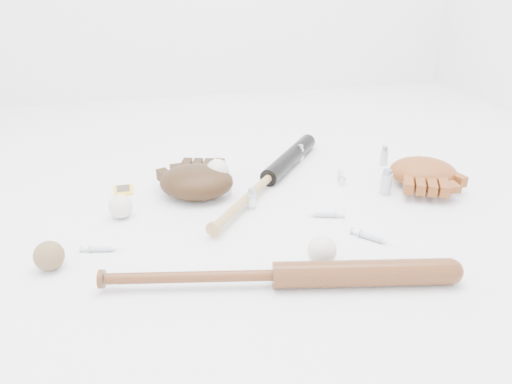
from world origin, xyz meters
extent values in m
plane|color=white|center=(0.00, 0.00, 0.00)|extent=(3.00, 3.00, 0.00)
cube|color=gold|center=(-0.46, 0.24, 0.00)|extent=(0.07, 0.09, 0.00)
cube|color=white|center=(-0.15, 0.15, 0.02)|extent=(0.08, 0.08, 0.04)
sphere|color=silver|center=(-0.15, 0.15, 0.08)|extent=(0.08, 0.08, 0.08)
sphere|color=silver|center=(-0.47, 0.04, 0.04)|extent=(0.07, 0.07, 0.07)
sphere|color=silver|center=(-0.12, 0.32, 0.03)|extent=(0.07, 0.07, 0.07)
sphere|color=silver|center=(0.05, -0.34, 0.04)|extent=(0.08, 0.08, 0.08)
sphere|color=brown|center=(-0.64, -0.21, 0.04)|extent=(0.08, 0.08, 0.08)
cylinder|color=#AFB8C0|center=(0.22, 0.37, 0.03)|extent=(0.03, 0.03, 0.07)
cylinder|color=#AFB8C0|center=(0.52, 0.26, 0.04)|extent=(0.03, 0.03, 0.07)
cylinder|color=#AFB8C0|center=(-0.06, 0.01, 0.03)|extent=(0.03, 0.03, 0.07)
cylinder|color=#AFB8C0|center=(0.40, 0.01, 0.04)|extent=(0.04, 0.04, 0.09)
camera|label=1|loc=(-0.37, -1.38, 0.72)|focal=35.00mm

